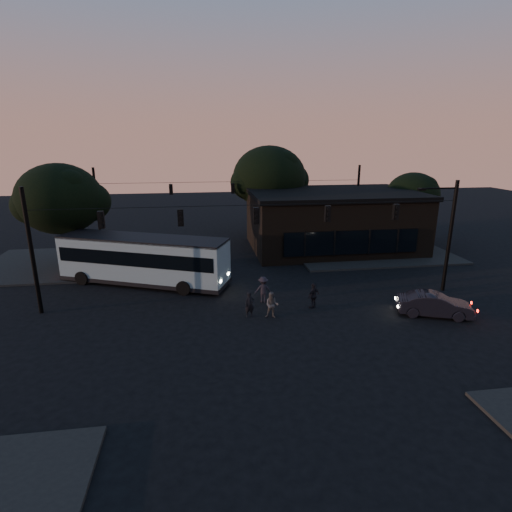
{
  "coord_description": "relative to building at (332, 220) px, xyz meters",
  "views": [
    {
      "loc": [
        -3.42,
        -19.61,
        9.97
      ],
      "look_at": [
        0.0,
        4.0,
        3.0
      ],
      "focal_mm": 28.0,
      "sensor_mm": 36.0,
      "label": 1
    }
  ],
  "objects": [
    {
      "name": "car",
      "position": [
        1.04,
        -15.7,
        -2.02
      ],
      "size": [
        4.41,
        2.81,
        1.37
      ],
      "primitive_type": "imported",
      "rotation": [
        0.0,
        0.0,
        1.21
      ],
      "color": "black",
      "rests_on": "ground"
    },
    {
      "name": "sidewalk_far_right",
      "position": [
        3.0,
        -1.97,
        -2.63
      ],
      "size": [
        14.0,
        10.0,
        0.15
      ],
      "primitive_type": "cube",
      "color": "black",
      "rests_on": "ground"
    },
    {
      "name": "signal_rig_near",
      "position": [
        -9.0,
        -11.97,
        1.74
      ],
      "size": [
        26.24,
        0.3,
        7.5
      ],
      "color": "black",
      "rests_on": "ground"
    },
    {
      "name": "pedestrian_a",
      "position": [
        -9.71,
        -14.3,
        -1.94
      ],
      "size": [
        0.61,
        0.45,
        1.54
      ],
      "primitive_type": "imported",
      "rotation": [
        0.0,
        0.0,
        0.16
      ],
      "color": "black",
      "rests_on": "ground"
    },
    {
      "name": "tree_behind",
      "position": [
        -5.0,
        6.03,
        3.48
      ],
      "size": [
        7.6,
        7.6,
        9.43
      ],
      "color": "black",
      "rests_on": "ground"
    },
    {
      "name": "pedestrian_c",
      "position": [
        -5.68,
        -13.62,
        -1.9
      ],
      "size": [
        1.0,
        0.86,
        1.61
      ],
      "primitive_type": "imported",
      "rotation": [
        0.0,
        0.0,
        3.75
      ],
      "color": "black",
      "rests_on": "ground"
    },
    {
      "name": "signal_rig_far",
      "position": [
        -9.0,
        4.03,
        1.5
      ],
      "size": [
        26.24,
        0.3,
        7.5
      ],
      "color": "black",
      "rests_on": "ground"
    },
    {
      "name": "pedestrian_d",
      "position": [
        -8.58,
        -12.24,
        -1.86
      ],
      "size": [
        1.15,
        0.74,
        1.7
      ],
      "primitive_type": "imported",
      "rotation": [
        0.0,
        0.0,
        3.04
      ],
      "color": "black",
      "rests_on": "ground"
    },
    {
      "name": "tree_left",
      "position": [
        -23.0,
        -2.97,
        2.86
      ],
      "size": [
        6.4,
        6.4,
        8.3
      ],
      "color": "black",
      "rests_on": "ground"
    },
    {
      "name": "sidewalk_far_left",
      "position": [
        -23.0,
        -1.97,
        -2.63
      ],
      "size": [
        14.0,
        10.0,
        0.15
      ],
      "primitive_type": "cube",
      "color": "black",
      "rests_on": "ground"
    },
    {
      "name": "building",
      "position": [
        0.0,
        0.0,
        0.0
      ],
      "size": [
        15.4,
        10.41,
        5.4
      ],
      "color": "black",
      "rests_on": "ground"
    },
    {
      "name": "bus",
      "position": [
        -16.44,
        -7.64,
        -0.78
      ],
      "size": [
        12.31,
        7.3,
        3.43
      ],
      "rotation": [
        0.0,
        0.0,
        -0.4
      ],
      "color": "#7F9AA2",
      "rests_on": "ground"
    },
    {
      "name": "tree_right",
      "position": [
        9.0,
        2.03,
        1.93
      ],
      "size": [
        5.2,
        5.2,
        6.86
      ],
      "color": "black",
      "rests_on": "ground"
    },
    {
      "name": "ground",
      "position": [
        -9.0,
        -15.97,
        -2.71
      ],
      "size": [
        120.0,
        120.0,
        0.0
      ],
      "primitive_type": "plane",
      "color": "black",
      "rests_on": "ground"
    },
    {
      "name": "pedestrian_b",
      "position": [
        -8.45,
        -14.62,
        -1.92
      ],
      "size": [
        0.89,
        0.77,
        1.57
      ],
      "primitive_type": "imported",
      "rotation": [
        0.0,
        0.0,
        -0.26
      ],
      "color": "#514C49",
      "rests_on": "ground"
    }
  ]
}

